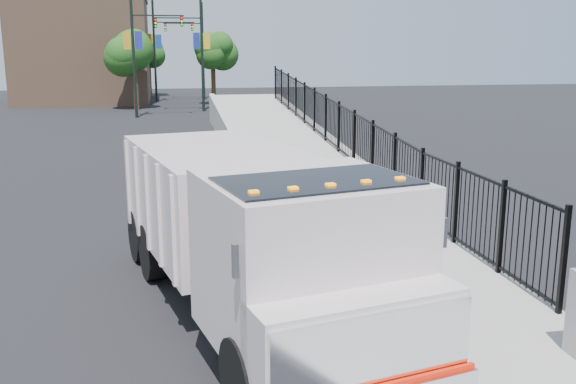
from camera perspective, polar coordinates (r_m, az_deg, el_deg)
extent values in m
plane|color=black|center=(12.06, 2.98, -8.75)|extent=(120.00, 120.00, 0.00)
cube|color=#9E998E|center=(10.93, 15.60, -11.26)|extent=(3.55, 12.00, 0.12)
cube|color=#ADAAA3|center=(10.26, 5.68, -12.35)|extent=(0.30, 12.00, 0.16)
cube|color=#9E998E|center=(27.67, -0.56, 3.61)|extent=(3.95, 24.06, 3.19)
cube|color=black|center=(23.99, 4.49, 4.31)|extent=(0.10, 28.00, 1.80)
cube|color=black|center=(11.10, -3.89, -7.41)|extent=(2.69, 7.47, 0.24)
cube|color=silver|center=(8.54, 1.68, -5.90)|extent=(3.03, 2.90, 2.18)
cube|color=silver|center=(7.63, 6.10, -12.78)|extent=(2.67, 1.31, 1.09)
cube|color=silver|center=(7.32, 7.70, -13.99)|extent=(2.46, 0.64, 0.93)
cube|color=black|center=(8.12, 2.53, -2.09)|extent=(2.65, 1.91, 0.93)
cube|color=silver|center=(12.08, -6.23, -0.38)|extent=(3.56, 5.04, 1.85)
cube|color=silver|center=(6.95, -4.71, -6.13)|extent=(0.08, 0.08, 0.38)
cube|color=silver|center=(8.19, 13.68, -3.51)|extent=(0.08, 0.08, 0.38)
cube|color=orange|center=(7.29, -3.07, -0.11)|extent=(0.13, 0.11, 0.07)
cube|color=orange|center=(7.47, 0.46, 0.22)|extent=(0.13, 0.11, 0.07)
cube|color=orange|center=(7.68, 3.80, 0.54)|extent=(0.13, 0.11, 0.07)
cube|color=orange|center=(7.91, 6.97, 0.84)|extent=(0.13, 0.11, 0.07)
cube|color=orange|center=(8.17, 9.94, 1.11)|extent=(0.13, 0.11, 0.07)
cylinder|color=black|center=(7.96, -3.73, -16.42)|extent=(0.58, 1.14, 1.09)
cylinder|color=black|center=(8.90, 10.67, -13.31)|extent=(0.58, 1.14, 1.09)
cylinder|color=black|center=(12.73, -11.93, -5.24)|extent=(0.58, 1.14, 1.09)
cylinder|color=black|center=(13.33, -2.24, -4.14)|extent=(0.58, 1.14, 1.09)
cylinder|color=black|center=(13.86, -12.95, -3.80)|extent=(0.58, 1.14, 1.09)
cylinder|color=black|center=(14.41, -3.97, -2.85)|extent=(0.58, 1.14, 1.09)
imported|color=maroon|center=(10.19, 7.62, -6.44)|extent=(0.67, 0.82, 1.94)
ellipsoid|color=silver|center=(10.97, 8.54, -10.18)|extent=(0.41, 0.41, 0.10)
cylinder|color=black|center=(41.97, -13.57, 11.88)|extent=(0.18, 0.18, 8.00)
cube|color=black|center=(41.97, -11.49, 15.13)|extent=(3.20, 0.08, 0.08)
cube|color=black|center=(41.97, -9.43, 14.73)|extent=(0.18, 0.22, 0.60)
cube|color=navy|center=(41.96, -13.14, 13.00)|extent=(0.45, 0.04, 1.10)
cube|color=#C58B1B|center=(41.99, -14.12, 12.95)|extent=(0.45, 0.04, 1.10)
cylinder|color=black|center=(45.38, -7.65, 12.16)|extent=(0.18, 0.18, 8.00)
cube|color=black|center=(45.35, -9.83, 15.00)|extent=(3.20, 0.08, 0.08)
cube|color=black|center=(45.33, -11.69, 14.48)|extent=(0.18, 0.22, 0.60)
cube|color=gold|center=(45.40, -7.23, 13.19)|extent=(0.45, 0.04, 1.10)
cube|color=navy|center=(45.36, -8.13, 13.16)|extent=(0.45, 0.04, 1.10)
cylinder|color=black|center=(53.51, -11.77, 12.10)|extent=(0.18, 0.18, 8.00)
cube|color=black|center=(53.54, -10.12, 14.63)|extent=(3.20, 0.08, 0.08)
cube|color=black|center=(53.58, -8.52, 14.31)|extent=(0.18, 0.22, 0.60)
cube|color=#184199|center=(53.51, -11.43, 12.97)|extent=(0.45, 0.04, 1.10)
cube|color=#C95E1A|center=(53.52, -12.20, 12.93)|extent=(0.45, 0.04, 1.10)
cylinder|color=black|center=(55.81, -7.56, 12.27)|extent=(0.18, 0.18, 8.00)
cube|color=black|center=(55.77, -9.33, 14.58)|extent=(3.20, 0.08, 0.08)
cube|color=black|center=(55.73, -10.84, 14.16)|extent=(0.18, 0.22, 0.60)
cube|color=orange|center=(55.83, -7.22, 13.10)|extent=(0.45, 0.04, 1.10)
cube|color=#2D5AA4|center=(55.79, -7.96, 13.08)|extent=(0.45, 0.04, 1.10)
cylinder|color=#382314|center=(47.29, -13.38, 9.05)|extent=(0.36, 0.36, 3.20)
sphere|color=#194714|center=(47.20, -13.53, 11.95)|extent=(3.00, 3.00, 3.00)
cylinder|color=#382314|center=(50.73, -6.64, 9.54)|extent=(0.36, 0.36, 3.20)
sphere|color=#194714|center=(50.65, -6.71, 12.25)|extent=(2.30, 2.30, 2.30)
cylinder|color=#382314|center=(60.44, -12.21, 9.85)|extent=(0.36, 0.36, 3.20)
sphere|color=#194714|center=(60.37, -12.32, 12.12)|extent=(2.68, 2.68, 2.68)
cube|color=#8C664C|center=(55.25, -17.66, 11.79)|extent=(10.00, 10.00, 8.00)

